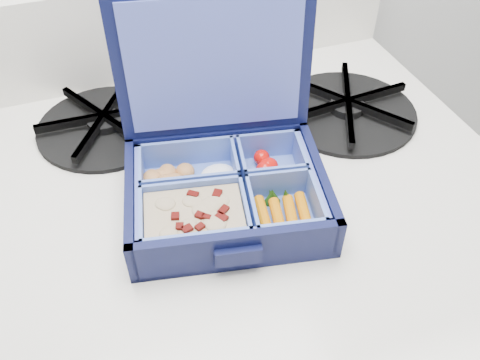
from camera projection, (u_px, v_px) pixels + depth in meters
name	position (u px, v px, depth m)	size (l,w,h in m)	color
stove	(249.00, 354.00, 0.89)	(0.58, 0.58, 0.88)	white
bento_box	(227.00, 194.00, 0.53)	(0.21, 0.16, 0.05)	#0B1037
burner_grate	(347.00, 105.00, 0.66)	(0.18, 0.18, 0.03)	black
burner_grate_rear	(105.00, 122.00, 0.64)	(0.17, 0.17, 0.02)	black
fork	(235.00, 124.00, 0.65)	(0.03, 0.20, 0.01)	silver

